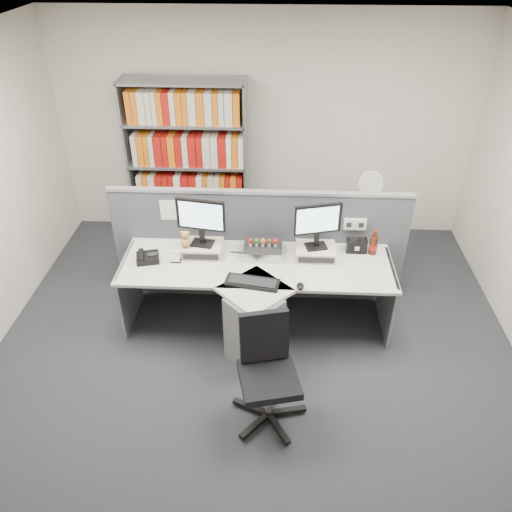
# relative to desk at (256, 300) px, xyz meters

# --- Properties ---
(ground) EXTENTS (5.50, 5.50, 0.00)m
(ground) POSITION_rel_desk_xyz_m (0.00, -0.60, -0.46)
(ground) COLOR #2F3238
(ground) RESTS_ON ground
(room_shell) EXTENTS (5.04, 5.54, 2.72)m
(room_shell) POSITION_rel_desk_xyz_m (0.00, -0.60, 1.33)
(room_shell) COLOR beige
(room_shell) RESTS_ON ground
(partition) EXTENTS (3.00, 0.08, 1.27)m
(partition) POSITION_rel_desk_xyz_m (0.00, 0.65, 0.19)
(partition) COLOR #4C4E57
(partition) RESTS_ON ground
(desk) EXTENTS (2.60, 1.20, 0.72)m
(desk) POSITION_rel_desk_xyz_m (0.00, 0.00, 0.00)
(desk) COLOR beige
(desk) RESTS_ON ground
(monitor_riser_left) EXTENTS (0.38, 0.31, 0.10)m
(monitor_riser_left) POSITION_rel_desk_xyz_m (-0.54, 0.38, 0.31)
(monitor_riser_left) COLOR beige
(monitor_riser_left) RESTS_ON desk
(monitor_riser_right) EXTENTS (0.38, 0.31, 0.10)m
(monitor_riser_right) POSITION_rel_desk_xyz_m (0.56, 0.38, 0.31)
(monitor_riser_right) COLOR beige
(monitor_riser_right) RESTS_ON desk
(monitor_left) EXTENTS (0.47, 0.18, 0.48)m
(monitor_left) POSITION_rel_desk_xyz_m (-0.54, 0.38, 0.65)
(monitor_left) COLOR black
(monitor_left) RESTS_ON monitor_riser_left
(monitor_right) EXTENTS (0.44, 0.19, 0.46)m
(monitor_right) POSITION_rel_desk_xyz_m (0.56, 0.38, 0.64)
(monitor_right) COLOR black
(monitor_right) RESTS_ON monitor_riser_right
(desktop_pc) EXTENTS (0.37, 0.33, 0.10)m
(desktop_pc) POSITION_rel_desk_xyz_m (0.05, 0.39, 0.31)
(desktop_pc) COLOR black
(desktop_pc) RESTS_ON desk
(figurines) EXTENTS (0.29, 0.05, 0.09)m
(figurines) POSITION_rel_desk_xyz_m (0.05, 0.38, 0.41)
(figurines) COLOR beige
(figurines) RESTS_ON desktop_pc
(keyboard) EXTENTS (0.51, 0.26, 0.03)m
(keyboard) POSITION_rel_desk_xyz_m (-0.03, -0.10, 0.28)
(keyboard) COLOR black
(keyboard) RESTS_ON desk
(mouse) EXTENTS (0.07, 0.11, 0.04)m
(mouse) POSITION_rel_desk_xyz_m (0.40, -0.14, 0.28)
(mouse) COLOR black
(mouse) RESTS_ON desk
(desk_phone) EXTENTS (0.25, 0.24, 0.09)m
(desk_phone) POSITION_rel_desk_xyz_m (-1.05, 0.22, 0.30)
(desk_phone) COLOR black
(desk_phone) RESTS_ON desk
(desk_calendar) EXTENTS (0.10, 0.07, 0.12)m
(desk_calendar) POSITION_rel_desk_xyz_m (-0.78, 0.22, 0.31)
(desk_calendar) COLOR black
(desk_calendar) RESTS_ON desk
(plush_toy) EXTENTS (0.10, 0.10, 0.17)m
(plush_toy) POSITION_rel_desk_xyz_m (-0.69, 0.33, 0.44)
(plush_toy) COLOR #B6803C
(plush_toy) RESTS_ON monitor_riser_left
(speaker) EXTENTS (0.20, 0.11, 0.13)m
(speaker) POSITION_rel_desk_xyz_m (0.97, 0.49, 0.33)
(speaker) COLOR black
(speaker) RESTS_ON desk
(cola_bottle) EXTENTS (0.08, 0.08, 0.27)m
(cola_bottle) POSITION_rel_desk_xyz_m (1.12, 0.45, 0.36)
(cola_bottle) COLOR #3F190A
(cola_bottle) RESTS_ON desk
(shelving_unit) EXTENTS (1.41, 0.40, 2.00)m
(shelving_unit) POSITION_rel_desk_xyz_m (-0.90, 1.85, 0.52)
(shelving_unit) COLOR gray
(shelving_unit) RESTS_ON ground
(filing_cabinet) EXTENTS (0.45, 0.61, 0.70)m
(filing_cabinet) POSITION_rel_desk_xyz_m (1.20, 1.40, -0.11)
(filing_cabinet) COLOR gray
(filing_cabinet) RESTS_ON ground
(desk_fan) EXTENTS (0.28, 0.17, 0.47)m
(desk_fan) POSITION_rel_desk_xyz_m (1.20, 1.40, 0.54)
(desk_fan) COLOR white
(desk_fan) RESTS_ON filing_cabinet
(office_chair) EXTENTS (0.62, 0.61, 0.94)m
(office_chair) POSITION_rel_desk_xyz_m (0.14, -0.91, 0.05)
(office_chair) COLOR silver
(office_chair) RESTS_ON ground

